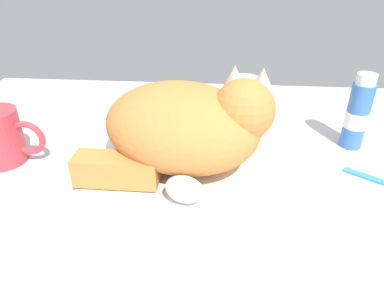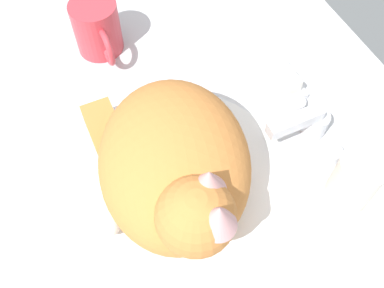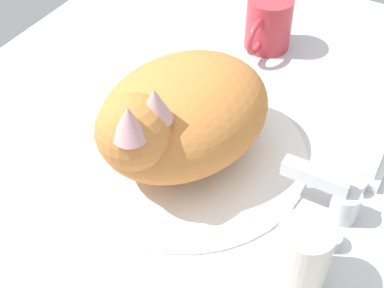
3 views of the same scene
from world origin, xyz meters
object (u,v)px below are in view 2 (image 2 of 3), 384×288
object	(u,v)px
soap_bar	(278,76)
faucet	(309,124)
coffee_mug	(97,28)
cat	(174,167)
rinse_cup	(355,181)

from	to	relation	value
soap_bar	faucet	bearing A→B (deg)	-4.57
coffee_mug	soap_bar	world-z (taller)	coffee_mug
cat	soap_bar	xyz separation A→B (cm)	(-11.21, 22.76, -5.36)
faucet	cat	distance (cm)	22.53
faucet	cat	size ratio (longest dim) A/B	0.42
cat	rinse_cup	distance (cm)	24.02
cat	coffee_mug	xyz separation A→B (cm)	(-31.18, -0.52, -3.15)
cat	coffee_mug	world-z (taller)	cat
cat	soap_bar	world-z (taller)	cat
faucet	coffee_mug	size ratio (longest dim) A/B	1.06
faucet	rinse_cup	distance (cm)	11.12
coffee_mug	rinse_cup	distance (cm)	46.72
coffee_mug	soap_bar	xyz separation A→B (cm)	(19.97, 23.28, -2.21)
coffee_mug	rinse_cup	size ratio (longest dim) A/B	1.41
faucet	rinse_cup	size ratio (longest dim) A/B	1.49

